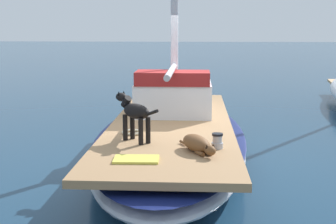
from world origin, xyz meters
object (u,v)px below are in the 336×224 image
dog_brown (198,144)px  deck_towel (136,159)px  dog_black (134,113)px  sailboat_main (172,140)px  deck_winch (217,141)px  coiled_rope (132,132)px

dog_brown → deck_towel: 0.90m
dog_black → deck_towel: 1.10m
dog_brown → deck_towel: size_ratio=1.57×
sailboat_main → deck_winch: (0.73, -1.82, 0.42)m
dog_black → coiled_rope: (-0.10, 0.48, -0.40)m
sailboat_main → dog_brown: size_ratio=8.26×
deck_towel → sailboat_main: bearing=83.1°
dog_black → deck_towel: bearing=-81.4°
dog_brown → sailboat_main: bearing=102.8°
sailboat_main → deck_winch: 2.00m
dog_black → sailboat_main: bearing=72.8°
dog_brown → deck_towel: (-0.76, -0.47, -0.09)m
dog_brown → dog_black: size_ratio=1.21×
sailboat_main → deck_winch: size_ratio=34.52×
deck_winch → coiled_rope: deck_winch is taller
dog_black → deck_winch: dog_black is taller
dog_brown → deck_winch: (0.27, 0.20, -0.01)m
coiled_rope → deck_towel: 1.51m
deck_winch → sailboat_main: bearing=111.8°
deck_winch → dog_black: bearing=163.7°
dog_brown → coiled_rope: bearing=135.0°
dog_black → deck_towel: (0.15, -1.01, -0.41)m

